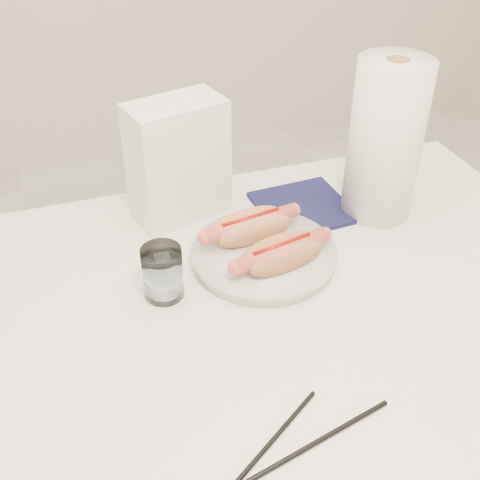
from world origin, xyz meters
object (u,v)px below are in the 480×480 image
object	(u,v)px
hotdog_right	(281,254)
paper_towel_roll	(385,141)
water_glass	(163,273)
hotdog_left	(250,227)
napkin_box	(178,161)
plate	(264,256)
table	(252,333)

from	to	relation	value
hotdog_right	paper_towel_roll	xyz separation A→B (m)	(0.25, 0.12, 0.11)
water_glass	paper_towel_roll	world-z (taller)	paper_towel_roll
hotdog_left	hotdog_right	xyz separation A→B (m)	(0.02, -0.09, -0.00)
napkin_box	paper_towel_roll	bearing A→B (deg)	-30.91
plate	paper_towel_roll	distance (m)	0.31
napkin_box	table	bearing A→B (deg)	-96.17
water_glass	hotdog_right	bearing A→B (deg)	-3.33
water_glass	paper_towel_roll	xyz separation A→B (m)	(0.44, 0.11, 0.10)
table	hotdog_left	xyz separation A→B (m)	(0.05, 0.15, 0.10)
plate	water_glass	size ratio (longest dim) A/B	2.71
table	hotdog_left	size ratio (longest dim) A/B	6.72
hotdog_left	paper_towel_roll	bearing A→B (deg)	-2.26
hotdog_left	napkin_box	bearing A→B (deg)	112.41
hotdog_right	hotdog_left	bearing A→B (deg)	92.51
water_glass	napkin_box	bearing A→B (deg)	69.38
paper_towel_roll	plate	bearing A→B (deg)	-162.46
plate	hotdog_left	distance (m)	0.06
table	water_glass	distance (m)	0.18
table	paper_towel_roll	distance (m)	0.42
hotdog_left	water_glass	size ratio (longest dim) A/B	1.99
hotdog_left	napkin_box	xyz separation A→B (m)	(-0.09, 0.14, 0.07)
table	plate	xyz separation A→B (m)	(0.06, 0.10, 0.07)
hotdog_right	table	bearing A→B (deg)	-151.17
plate	hotdog_left	xyz separation A→B (m)	(-0.01, 0.05, 0.03)
plate	napkin_box	world-z (taller)	napkin_box
table	hotdog_right	size ratio (longest dim) A/B	6.79
plate	table	bearing A→B (deg)	-118.66
hotdog_left	napkin_box	world-z (taller)	napkin_box
plate	water_glass	distance (m)	0.19
hotdog_left	water_glass	world-z (taller)	water_glass
water_glass	napkin_box	distance (m)	0.25
plate	hotdog_right	world-z (taller)	hotdog_right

